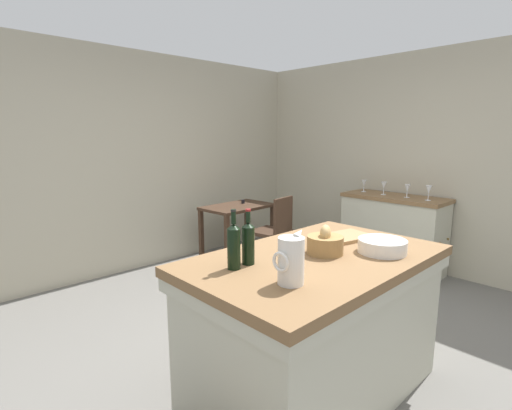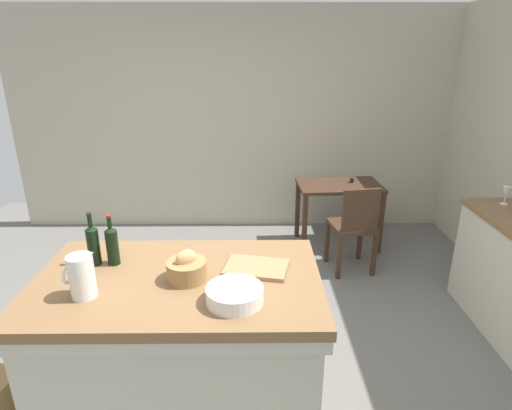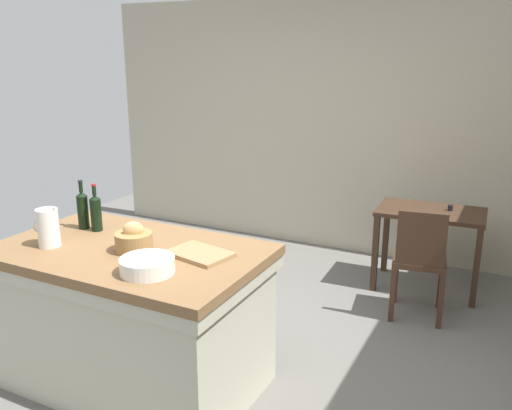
# 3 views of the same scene
# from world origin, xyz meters

# --- Properties ---
(ground_plane) EXTENTS (6.76, 6.76, 0.00)m
(ground_plane) POSITION_xyz_m (0.00, 0.00, 0.00)
(ground_plane) COLOR #66635E
(wall_back) EXTENTS (5.32, 0.12, 2.60)m
(wall_back) POSITION_xyz_m (0.00, 2.60, 1.30)
(wall_back) COLOR #B2AA93
(wall_back) RESTS_ON ground
(island_table) EXTENTS (1.62, 0.99, 0.92)m
(island_table) POSITION_xyz_m (-0.24, -0.40, 0.49)
(island_table) COLOR brown
(island_table) RESTS_ON ground
(writing_desk) EXTENTS (0.93, 0.61, 0.78)m
(writing_desk) POSITION_xyz_m (1.15, 1.93, 0.61)
(writing_desk) COLOR #3D281C
(writing_desk) RESTS_ON ground
(wooden_chair) EXTENTS (0.46, 0.46, 0.92)m
(wooden_chair) POSITION_xyz_m (1.19, 1.30, 0.50)
(wooden_chair) COLOR #3D281C
(wooden_chair) RESTS_ON ground
(pitcher) EXTENTS (0.17, 0.13, 0.28)m
(pitcher) POSITION_xyz_m (-0.69, -0.59, 1.04)
(pitcher) COLOR silver
(pitcher) RESTS_ON island_table
(wash_bowl) EXTENTS (0.29, 0.29, 0.08)m
(wash_bowl) POSITION_xyz_m (0.10, -0.65, 0.96)
(wash_bowl) COLOR silver
(wash_bowl) RESTS_ON island_table
(bread_basket) EXTENTS (0.22, 0.22, 0.18)m
(bread_basket) POSITION_xyz_m (-0.18, -0.42, 0.98)
(bread_basket) COLOR olive
(bread_basket) RESTS_ON island_table
(cutting_board) EXTENTS (0.40, 0.31, 0.02)m
(cutting_board) POSITION_xyz_m (0.21, -0.31, 0.93)
(cutting_board) COLOR #99754C
(cutting_board) RESTS_ON island_table
(wine_bottle_dark) EXTENTS (0.07, 0.07, 0.32)m
(wine_bottle_dark) POSITION_xyz_m (-0.64, -0.23, 1.04)
(wine_bottle_dark) COLOR black
(wine_bottle_dark) RESTS_ON island_table
(wine_bottle_amber) EXTENTS (0.07, 0.07, 0.33)m
(wine_bottle_amber) POSITION_xyz_m (-0.75, -0.23, 1.05)
(wine_bottle_amber) COLOR black
(wine_bottle_amber) RESTS_ON island_table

